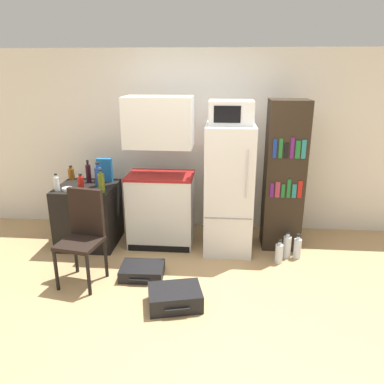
# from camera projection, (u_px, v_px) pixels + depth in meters

# --- Properties ---
(ground_plane) EXTENTS (24.00, 24.00, 0.00)m
(ground_plane) POSITION_uv_depth(u_px,v_px,m) (181.00, 305.00, 3.59)
(ground_plane) COLOR tan
(wall_back) EXTENTS (6.40, 0.10, 2.41)m
(wall_back) POSITION_uv_depth(u_px,v_px,m) (211.00, 142.00, 5.09)
(wall_back) COLOR white
(wall_back) RESTS_ON ground_plane
(side_table) EXTENTS (0.71, 0.68, 0.77)m
(side_table) POSITION_uv_depth(u_px,v_px,m) (89.00, 215.00, 4.77)
(side_table) COLOR black
(side_table) RESTS_ON ground_plane
(kitchen_hutch) EXTENTS (0.82, 0.54, 1.86)m
(kitchen_hutch) POSITION_uv_depth(u_px,v_px,m) (160.00, 180.00, 4.62)
(kitchen_hutch) COLOR silver
(kitchen_hutch) RESTS_ON ground_plane
(refrigerator) EXTENTS (0.57, 0.68, 1.55)m
(refrigerator) POSITION_uv_depth(u_px,v_px,m) (229.00, 189.00, 4.51)
(refrigerator) COLOR white
(refrigerator) RESTS_ON ground_plane
(microwave) EXTENTS (0.50, 0.39, 0.27)m
(microwave) POSITION_uv_depth(u_px,v_px,m) (231.00, 112.00, 4.23)
(microwave) COLOR silver
(microwave) RESTS_ON refrigerator
(bookshelf) EXTENTS (0.46, 0.41, 1.83)m
(bookshelf) POSITION_uv_depth(u_px,v_px,m) (284.00, 176.00, 4.54)
(bookshelf) COLOR #2D2319
(bookshelf) RESTS_ON ground_plane
(bottle_ketchup_red) EXTENTS (0.08, 0.08, 0.18)m
(bottle_ketchup_red) POSITION_uv_depth(u_px,v_px,m) (81.00, 182.00, 4.52)
(bottle_ketchup_red) COLOR #AD1914
(bottle_ketchup_red) RESTS_ON side_table
(bottle_wine_dark) EXTENTS (0.06, 0.06, 0.29)m
(bottle_wine_dark) POSITION_uv_depth(u_px,v_px,m) (88.00, 173.00, 4.75)
(bottle_wine_dark) COLOR black
(bottle_wine_dark) RESTS_ON side_table
(bottle_amber_beer) EXTENTS (0.08, 0.08, 0.18)m
(bottle_amber_beer) POSITION_uv_depth(u_px,v_px,m) (71.00, 173.00, 4.91)
(bottle_amber_beer) COLOR brown
(bottle_amber_beer) RESTS_ON side_table
(bottle_clear_short) EXTENTS (0.07, 0.07, 0.21)m
(bottle_clear_short) POSITION_uv_depth(u_px,v_px,m) (56.00, 183.00, 4.44)
(bottle_clear_short) COLOR silver
(bottle_clear_short) RESTS_ON side_table
(bottle_blue_soda) EXTENTS (0.08, 0.08, 0.30)m
(bottle_blue_soda) POSITION_uv_depth(u_px,v_px,m) (98.00, 176.00, 4.60)
(bottle_blue_soda) COLOR #1E47A3
(bottle_blue_soda) RESTS_ON side_table
(bottle_olive_oil) EXTENTS (0.08, 0.08, 0.28)m
(bottle_olive_oil) POSITION_uv_depth(u_px,v_px,m) (101.00, 183.00, 4.37)
(bottle_olive_oil) COLOR #566619
(bottle_olive_oil) RESTS_ON side_table
(bowl) EXTENTS (0.12, 0.12, 0.03)m
(bowl) POSITION_uv_depth(u_px,v_px,m) (67.00, 189.00, 4.47)
(bowl) COLOR silver
(bowl) RESTS_ON side_table
(cereal_box) EXTENTS (0.19, 0.07, 0.30)m
(cereal_box) POSITION_uv_depth(u_px,v_px,m) (105.00, 170.00, 4.79)
(cereal_box) COLOR #1E66A8
(cereal_box) RESTS_ON side_table
(chair) EXTENTS (0.46, 0.47, 0.99)m
(chair) POSITION_uv_depth(u_px,v_px,m) (83.00, 229.00, 3.87)
(chair) COLOR black
(chair) RESTS_ON ground_plane
(suitcase_large_flat) EXTENTS (0.57, 0.46, 0.18)m
(suitcase_large_flat) POSITION_uv_depth(u_px,v_px,m) (175.00, 297.00, 3.56)
(suitcase_large_flat) COLOR black
(suitcase_large_flat) RESTS_ON ground_plane
(suitcase_small_flat) EXTENTS (0.47, 0.39, 0.13)m
(suitcase_small_flat) POSITION_uv_depth(u_px,v_px,m) (142.00, 271.00, 4.07)
(suitcase_small_flat) COLOR black
(suitcase_small_flat) RESTS_ON ground_plane
(water_bottle_front) EXTENTS (0.09, 0.09, 0.31)m
(water_bottle_front) POSITION_uv_depth(u_px,v_px,m) (297.00, 248.00, 4.45)
(water_bottle_front) COLOR silver
(water_bottle_front) RESTS_ON ground_plane
(water_bottle_middle) EXTENTS (0.09, 0.09, 0.29)m
(water_bottle_middle) POSITION_uv_depth(u_px,v_px,m) (279.00, 253.00, 4.34)
(water_bottle_middle) COLOR silver
(water_bottle_middle) RESTS_ON ground_plane
(water_bottle_back) EXTENTS (0.09, 0.09, 0.34)m
(water_bottle_back) POSITION_uv_depth(u_px,v_px,m) (287.00, 246.00, 4.46)
(water_bottle_back) COLOR silver
(water_bottle_back) RESTS_ON ground_plane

